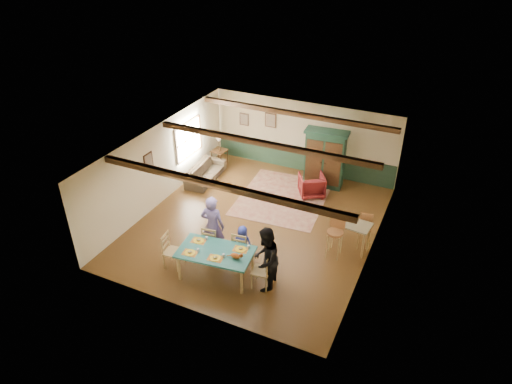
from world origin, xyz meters
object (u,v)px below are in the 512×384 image
at_px(dining_chair_far_right, 242,246).
at_px(person_man, 213,226).
at_px(dining_chair_far_left, 212,240).
at_px(table_lamp, 219,143).
at_px(dining_table, 216,264).
at_px(person_child, 243,243).
at_px(bar_stool_right, 364,232).
at_px(armoire, 325,159).
at_px(cat, 236,255).
at_px(sofa, 206,172).
at_px(person_woman, 265,259).
at_px(end_table, 220,158).
at_px(armchair, 312,185).
at_px(bar_stool_left, 335,237).
at_px(dining_chair_end_right, 261,270).
at_px(counter_table, 350,236).
at_px(dining_chair_end_left, 173,251).

distance_m(dining_chair_far_right, person_man, 0.97).
bearing_deg(dining_chair_far_left, table_lamp, -70.01).
relative_size(dining_table, person_child, 1.79).
height_order(person_man, bar_stool_right, person_man).
bearing_deg(armoire, person_child, -102.48).
height_order(dining_table, person_child, person_child).
height_order(cat, sofa, cat).
height_order(dining_table, person_woman, person_woman).
bearing_deg(end_table, armchair, -9.13).
relative_size(person_woman, bar_stool_left, 1.40).
relative_size(cat, sofa, 0.19).
xyz_separation_m(person_child, bar_stool_left, (2.25, 1.23, 0.10)).
distance_m(dining_chair_far_left, armoire, 5.42).
relative_size(dining_chair_far_left, sofa, 0.51).
xyz_separation_m(dining_table, dining_chair_far_left, (-0.53, 0.73, 0.11)).
height_order(dining_chair_end_right, person_child, person_child).
height_order(dining_chair_far_left, bar_stool_left, bar_stool_left).
distance_m(dining_chair_end_right, person_man, 1.94).
distance_m(dining_table, person_woman, 1.44).
bearing_deg(dining_chair_end_right, person_woman, 90.00).
relative_size(person_child, bar_stool_right, 1.03).
height_order(dining_table, cat, cat).
bearing_deg(person_child, bar_stool_left, -158.19).
distance_m(dining_chair_far_left, person_man, 0.43).
bearing_deg(table_lamp, dining_chair_far_right, -55.16).
bearing_deg(sofa, person_man, -150.87).
xyz_separation_m(dining_chair_end_right, person_child, (-0.91, 0.77, 0.03)).
xyz_separation_m(dining_chair_end_right, armchair, (-0.31, 4.87, -0.13)).
bearing_deg(dining_chair_end_right, dining_chair_far_right, -133.83).
bearing_deg(armoire, dining_chair_end_right, -92.23).
relative_size(cat, armchair, 0.46).
distance_m(armchair, bar_stool_right, 3.17).
distance_m(person_woman, sofa, 6.12).
relative_size(dining_chair_far_right, end_table, 1.60).
relative_size(dining_chair_end_right, end_table, 1.60).
xyz_separation_m(sofa, end_table, (-0.07, 1.19, 0.03)).
xyz_separation_m(dining_chair_far_right, cat, (0.27, -0.87, 0.40)).
xyz_separation_m(person_woman, counter_table, (1.56, 2.50, -0.45)).
bearing_deg(end_table, table_lamp, 0.00).
bearing_deg(armchair, table_lamp, -39.64).
bearing_deg(table_lamp, dining_chair_far_left, -63.15).
distance_m(dining_table, dining_chair_end_right, 1.25).
bearing_deg(bar_stool_left, person_woman, -123.43).
height_order(dining_chair_far_right, cat, dining_chair_far_right).
distance_m(dining_chair_end_left, cat, 1.89).
distance_m(end_table, bar_stool_right, 6.87).
xyz_separation_m(dining_chair_far_left, person_child, (0.85, 0.19, 0.03)).
bearing_deg(person_woman, end_table, -148.36).
height_order(dining_chair_far_right, person_woman, person_woman).
distance_m(dining_chair_far_left, person_child, 0.87).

